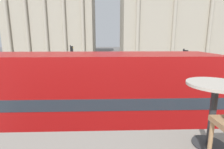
{
  "coord_description": "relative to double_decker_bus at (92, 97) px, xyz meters",
  "views": [
    {
      "loc": [
        -0.49,
        -2.1,
        4.79
      ],
      "look_at": [
        0.12,
        15.89,
        1.07
      ],
      "focal_mm": 28.0,
      "sensor_mm": 36.0,
      "label": 1
    }
  ],
  "objects": [
    {
      "name": "double_decker_bus",
      "position": [
        0.0,
        0.0,
        0.0
      ],
      "size": [
        10.17,
        2.75,
        4.18
      ],
      "rotation": [
        0.0,
        0.0,
        0.01
      ],
      "color": "black",
      "rests_on": "ground_plane"
    },
    {
      "name": "traffic_light_mid",
      "position": [
        -3.55,
        14.01,
        0.28
      ],
      "size": [
        0.42,
        0.24,
        4.01
      ],
      "color": "black",
      "rests_on": "ground_plane"
    },
    {
      "name": "plaza_building_left",
      "position": [
        -15.42,
        49.37,
        9.22
      ],
      "size": [
        25.26,
        16.33,
        23.09
      ],
      "color": "#B2A893",
      "rests_on": "ground_plane"
    },
    {
      "name": "pedestrian_olive",
      "position": [
        -5.96,
        20.31,
        -1.32
      ],
      "size": [
        0.32,
        0.32,
        1.75
      ],
      "rotation": [
        0.0,
        0.0,
        1.05
      ],
      "color": "#282B33",
      "rests_on": "ground_plane"
    },
    {
      "name": "traffic_light_near",
      "position": [
        6.32,
        5.43,
        0.31
      ],
      "size": [
        0.42,
        0.24,
        4.06
      ],
      "color": "black",
      "rests_on": "ground_plane"
    },
    {
      "name": "cafe_dining_table",
      "position": [
        1.77,
        -5.4,
        1.81
      ],
      "size": [
        0.6,
        0.6,
        0.73
      ],
      "color": "#2D2D30",
      "rests_on": "cafe_floor_slab"
    },
    {
      "name": "plaza_building_right",
      "position": [
        21.13,
        41.43,
        8.04
      ],
      "size": [
        33.14,
        13.07,
        20.73
      ],
      "color": "#B2A893",
      "rests_on": "ground_plane"
    },
    {
      "name": "pedestrian_black",
      "position": [
        4.44,
        14.69,
        -1.41
      ],
      "size": [
        0.32,
        0.32,
        1.6
      ],
      "rotation": [
        0.0,
        0.0,
        6.24
      ],
      "color": "#282B33",
      "rests_on": "ground_plane"
    }
  ]
}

